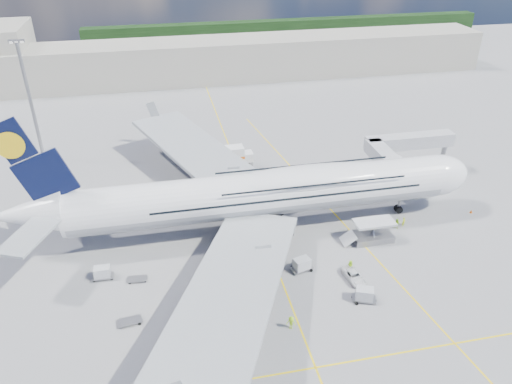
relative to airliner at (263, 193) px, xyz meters
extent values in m
plane|color=gray|center=(-0.26, -10.00, -6.87)|extent=(300.00, 300.00, 0.00)
cube|color=yellow|center=(-0.26, -10.00, -6.86)|extent=(0.25, 220.00, 0.01)
cube|color=yellow|center=(-0.26, -30.00, -6.86)|extent=(120.00, 0.25, 0.01)
cube|color=yellow|center=(13.74, 0.00, -6.86)|extent=(14.16, 99.06, 0.01)
cylinder|color=white|center=(-0.26, 0.00, -0.07)|extent=(62.00, 7.20, 7.20)
cylinder|color=#9EA0A5|center=(-0.26, 0.00, -0.22)|extent=(60.76, 7.13, 7.13)
ellipsoid|color=white|center=(7.74, 0.00, 1.91)|extent=(36.00, 6.84, 3.76)
ellipsoid|color=white|center=(30.74, 0.00, -0.07)|extent=(11.52, 7.20, 7.20)
ellipsoid|color=black|center=(33.98, 0.00, 0.53)|extent=(3.84, 4.16, 1.44)
cone|color=white|center=(-35.76, 0.00, 0.73)|extent=(10.00, 6.84, 6.84)
cube|color=black|center=(-33.76, 0.00, 9.53)|extent=(11.02, 0.46, 14.61)
cylinder|color=yellow|center=(-35.86, 0.00, 12.03)|extent=(4.00, 0.60, 4.00)
cube|color=#999EA3|center=(-8.26, 20.00, -1.27)|extent=(25.49, 39.15, 3.35)
cube|color=#999EA3|center=(-8.26, -20.00, -1.27)|extent=(25.49, 39.15, 3.35)
cylinder|color=#B7BABF|center=(-3.26, 12.50, -3.67)|extent=(5.20, 3.50, 3.50)
cylinder|color=#B7BABF|center=(-7.76, 23.00, -3.67)|extent=(5.20, 3.50, 3.50)
cylinder|color=#B7BABF|center=(-3.26, -12.50, -3.67)|extent=(5.20, 3.50, 3.50)
cylinder|color=#B7BABF|center=(-7.76, -23.00, -3.67)|extent=(5.20, 3.50, 3.50)
cylinder|color=gray|center=(24.74, 0.00, -4.67)|extent=(0.44, 0.44, 3.80)
cylinder|color=black|center=(24.74, 0.00, -6.22)|extent=(1.30, 0.90, 1.30)
cylinder|color=gray|center=(-0.26, 0.00, -4.67)|extent=(0.56, 0.56, 3.80)
cylinder|color=black|center=(-0.26, 3.20, -6.12)|extent=(1.50, 0.90, 1.50)
cube|color=#B7B7BC|center=(24.74, 8.60, 0.23)|extent=(3.00, 10.00, 2.60)
cube|color=#B7B7BC|center=(32.74, 13.60, 0.23)|extent=(18.00, 3.00, 2.60)
cylinder|color=gray|center=(26.74, 11.60, -3.32)|extent=(0.80, 0.80, 7.10)
cylinder|color=black|center=(26.74, 11.60, -6.42)|extent=(0.90, 0.80, 0.90)
cylinder|color=gray|center=(40.74, 13.60, -3.32)|extent=(1.00, 1.00, 7.10)
cube|color=gray|center=(40.74, 13.60, -6.47)|extent=(2.00, 2.00, 0.80)
cylinder|color=#B7B7BC|center=(24.74, 4.80, 0.23)|extent=(3.60, 3.60, 2.80)
cube|color=silver|center=(16.74, -7.10, -3.37)|extent=(6.50, 3.20, 0.35)
cube|color=gray|center=(16.74, -7.10, -6.32)|extent=(6.50, 3.20, 1.10)
cube|color=gray|center=(16.74, -7.10, -4.82)|extent=(0.22, 1.99, 3.00)
cylinder|color=black|center=(14.14, -8.30, -6.52)|extent=(0.70, 0.30, 0.70)
cube|color=silver|center=(12.54, -7.10, -5.87)|extent=(2.16, 2.60, 1.60)
cylinder|color=gray|center=(-40.26, 35.00, 5.63)|extent=(0.70, 0.70, 25.00)
cube|color=gray|center=(-40.26, 35.00, 18.33)|extent=(3.00, 0.40, 0.60)
cube|color=#B2AD9E|center=(-0.26, 85.00, -0.87)|extent=(180.00, 16.00, 12.00)
cube|color=#193814|center=(39.74, 130.00, -2.87)|extent=(160.00, 6.00, 8.00)
cube|color=gray|center=(-21.84, -18.01, -6.51)|extent=(3.23, 2.02, 0.18)
cylinder|color=black|center=(-23.06, -18.62, -6.65)|extent=(0.45, 0.18, 0.45)
cylinder|color=black|center=(-20.62, -17.41, -6.65)|extent=(0.45, 0.18, 0.45)
cube|color=gray|center=(-20.86, -9.50, -6.55)|extent=(2.87, 1.68, 0.17)
cylinder|color=black|center=(-21.97, -10.06, -6.67)|extent=(0.41, 0.17, 0.41)
cylinder|color=black|center=(-19.76, -8.95, -6.67)|extent=(0.41, 0.17, 0.41)
cube|color=gray|center=(-14.27, -20.05, -6.53)|extent=(3.15, 2.05, 0.17)
cylinder|color=black|center=(-15.44, -20.63, -6.65)|extent=(0.43, 0.17, 0.43)
cylinder|color=black|center=(-13.11, -19.47, -6.65)|extent=(0.43, 0.17, 0.43)
cube|color=gray|center=(-25.79, -7.90, -6.51)|extent=(3.11, 1.69, 0.19)
cylinder|color=black|center=(-27.02, -8.52, -6.64)|extent=(0.45, 0.19, 0.45)
cylinder|color=black|center=(-24.56, -7.28, -6.64)|extent=(0.45, 0.19, 0.45)
cube|color=silver|center=(-25.79, -7.90, -5.69)|extent=(2.28, 1.57, 1.54)
cube|color=gray|center=(9.83, -20.30, -6.49)|extent=(3.66, 2.82, 0.19)
cylinder|color=black|center=(8.53, -20.95, -6.63)|extent=(0.48, 0.19, 0.48)
cylinder|color=black|center=(11.12, -19.65, -6.63)|extent=(0.48, 0.19, 0.48)
cube|color=silver|center=(9.83, -20.30, -5.62)|extent=(2.81, 2.40, 1.62)
cube|color=gray|center=(3.27, -12.15, -6.49)|extent=(3.61, 2.58, 0.20)
cylinder|color=black|center=(1.97, -12.80, -6.63)|extent=(0.48, 0.20, 0.48)
cylinder|color=black|center=(4.57, -11.50, -6.63)|extent=(0.48, 0.20, 0.48)
cube|color=silver|center=(3.27, -12.15, -5.62)|extent=(2.75, 2.23, 1.63)
cube|color=white|center=(-7.67, -19.86, -6.19)|extent=(3.00, 2.22, 1.27)
cube|color=black|center=(-7.67, -19.86, -5.41)|extent=(1.35, 1.45, 0.49)
cylinder|color=black|center=(-8.64, -20.40, -6.56)|extent=(0.62, 0.24, 0.62)
cylinder|color=black|center=(-6.69, -19.33, -6.56)|extent=(0.62, 0.24, 0.62)
cube|color=gray|center=(-0.78, 23.62, -5.74)|extent=(7.42, 2.95, 2.26)
cube|color=white|center=(-1.57, 23.62, -3.60)|extent=(5.51, 3.00, 2.48)
cube|color=white|center=(2.04, 23.62, -4.72)|extent=(2.12, 2.66, 1.81)
cube|color=black|center=(2.83, 23.62, -4.50)|extent=(0.25, 2.26, 1.02)
cylinder|color=black|center=(1.70, 22.32, -6.25)|extent=(1.24, 0.39, 1.24)
cylinder|color=black|center=(-3.26, 24.92, -6.25)|extent=(1.24, 0.39, 1.24)
cube|color=#DE5C0B|center=(-1.57, 23.62, -4.39)|extent=(5.57, 3.06, 0.56)
cube|color=gray|center=(-11.65, 34.51, -5.86)|extent=(6.88, 5.27, 2.01)
cube|color=white|center=(-12.36, 34.51, -3.95)|extent=(5.44, 4.53, 2.21)
cube|color=white|center=(-9.14, 34.51, -4.96)|extent=(2.70, 2.90, 1.61)
cube|color=black|center=(-8.44, 34.51, -4.76)|extent=(1.10, 1.83, 0.90)
cylinder|color=black|center=(-9.44, 33.36, -6.32)|extent=(1.11, 0.35, 1.11)
cylinder|color=black|center=(-13.86, 35.67, -6.32)|extent=(1.11, 0.35, 1.11)
imported|color=white|center=(10.11, -15.84, -6.22)|extent=(2.65, 4.86, 1.29)
imported|color=#E7FF1A|center=(23.64, -4.25, -6.03)|extent=(0.73, 0.66, 1.67)
imported|color=#A3E818|center=(22.15, -4.74, -5.95)|extent=(1.13, 1.11, 1.84)
imported|color=#EAFF1A|center=(-8.09, -21.96, -6.07)|extent=(0.71, 1.01, 1.59)
imported|color=#95DD17|center=(10.31, -13.79, -5.93)|extent=(0.99, 1.10, 1.88)
imported|color=#A9E618|center=(-1.45, -23.29, -5.88)|extent=(1.45, 1.12, 1.98)
cone|color=#DE5C0B|center=(37.37, -2.91, -6.55)|extent=(0.49, 0.49, 0.63)
cube|color=#DE5C0B|center=(37.37, -2.91, -6.85)|extent=(0.43, 0.43, 0.03)
cone|color=#DE5C0B|center=(-15.78, 16.90, -6.63)|extent=(0.38, 0.38, 0.48)
cube|color=#DE5C0B|center=(-15.78, 16.90, -6.86)|extent=(0.33, 0.33, 0.03)
cone|color=#DE5C0B|center=(-7.03, 32.97, -6.55)|extent=(0.50, 0.50, 0.63)
cube|color=#DE5C0B|center=(-7.03, 32.97, -6.85)|extent=(0.43, 0.43, 0.03)
cone|color=#DE5C0B|center=(-15.19, -20.46, -6.56)|extent=(0.49, 0.49, 0.62)
cube|color=#DE5C0B|center=(-15.19, -20.46, -6.85)|extent=(0.42, 0.42, 0.03)
cone|color=#DE5C0B|center=(-31.07, 4.94, -6.59)|extent=(0.44, 0.44, 0.55)
cube|color=#DE5C0B|center=(-31.07, 4.94, -6.85)|extent=(0.38, 0.38, 0.03)
camera|label=1|loc=(-15.58, -68.43, 40.73)|focal=35.00mm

